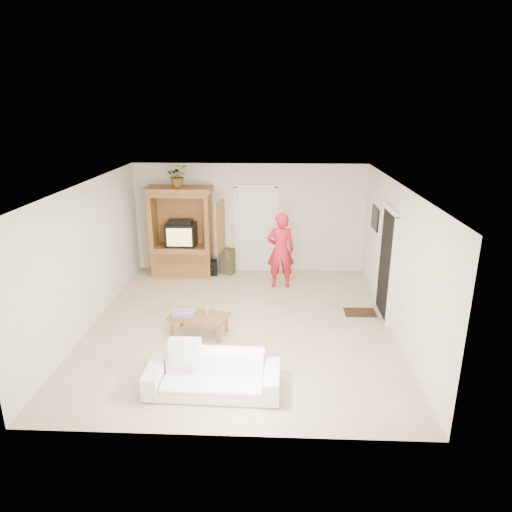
{
  "coord_description": "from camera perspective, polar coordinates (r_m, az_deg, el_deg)",
  "views": [
    {
      "loc": [
        0.61,
        -7.62,
        3.89
      ],
      "look_at": [
        0.26,
        0.6,
        1.15
      ],
      "focal_mm": 32.0,
      "sensor_mm": 36.0,
      "label": 1
    }
  ],
  "objects": [
    {
      "name": "floor",
      "position": [
        8.58,
        -1.9,
        -8.56
      ],
      "size": [
        6.0,
        6.0,
        0.0
      ],
      "primitive_type": "plane",
      "color": "tan",
      "rests_on": "ground"
    },
    {
      "name": "ceiling",
      "position": [
        7.76,
        -2.1,
        8.82
      ],
      "size": [
        6.0,
        6.0,
        0.0
      ],
      "primitive_type": "plane",
      "rotation": [
        3.14,
        0.0,
        0.0
      ],
      "color": "white",
      "rests_on": "floor"
    },
    {
      "name": "wall_back",
      "position": [
        10.95,
        -0.8,
        4.73
      ],
      "size": [
        5.5,
        0.0,
        5.5
      ],
      "primitive_type": "plane",
      "rotation": [
        1.57,
        0.0,
        0.0
      ],
      "color": "silver",
      "rests_on": "floor"
    },
    {
      "name": "wall_front",
      "position": [
        5.33,
        -4.48,
        -10.7
      ],
      "size": [
        5.5,
        0.0,
        5.5
      ],
      "primitive_type": "plane",
      "rotation": [
        -1.57,
        0.0,
        0.0
      ],
      "color": "silver",
      "rests_on": "floor"
    },
    {
      "name": "wall_left",
      "position": [
        8.72,
        -20.31,
        -0.04
      ],
      "size": [
        0.0,
        6.0,
        6.0
      ],
      "primitive_type": "plane",
      "rotation": [
        1.57,
        0.0,
        1.57
      ],
      "color": "silver",
      "rests_on": "floor"
    },
    {
      "name": "wall_right",
      "position": [
        8.33,
        17.22,
        -0.56
      ],
      "size": [
        0.0,
        6.0,
        6.0
      ],
      "primitive_type": "plane",
      "rotation": [
        1.57,
        0.0,
        -1.57
      ],
      "color": "silver",
      "rests_on": "floor"
    },
    {
      "name": "armoire",
      "position": [
        10.93,
        -9.18,
        2.34
      ],
      "size": [
        1.82,
        1.14,
        2.1
      ],
      "color": "#9B5B30",
      "rests_on": "floor"
    },
    {
      "name": "door_back",
      "position": [
        10.98,
        -0.02,
        3.27
      ],
      "size": [
        0.85,
        0.05,
        2.04
      ],
      "primitive_type": "cube",
      "color": "white",
      "rests_on": "floor"
    },
    {
      "name": "doorway_right",
      "position": [
        8.96,
        15.98,
        -1.0
      ],
      "size": [
        0.05,
        0.9,
        2.04
      ],
      "primitive_type": "cube",
      "color": "black",
      "rests_on": "floor"
    },
    {
      "name": "framed_picture",
      "position": [
        10.02,
        14.66,
        4.6
      ],
      "size": [
        0.03,
        0.6,
        0.48
      ],
      "primitive_type": "cube",
      "color": "black",
      "rests_on": "wall_right"
    },
    {
      "name": "doormat",
      "position": [
        9.25,
        12.86,
        -6.89
      ],
      "size": [
        0.6,
        0.4,
        0.02
      ],
      "primitive_type": "cube",
      "color": "#382316",
      "rests_on": "floor"
    },
    {
      "name": "plant",
      "position": [
        10.6,
        -9.74,
        9.85
      ],
      "size": [
        0.56,
        0.51,
        0.52
      ],
      "primitive_type": "imported",
      "rotation": [
        0.0,
        0.0,
        0.27
      ],
      "color": "#4C7238",
      "rests_on": "armoire"
    },
    {
      "name": "man",
      "position": [
        10.02,
        3.08,
        0.7
      ],
      "size": [
        0.66,
        0.47,
        1.69
      ],
      "primitive_type": "imported",
      "rotation": [
        0.0,
        0.0,
        3.25
      ],
      "color": "red",
      "rests_on": "floor"
    },
    {
      "name": "sofa",
      "position": [
        6.67,
        -5.41,
        -14.52
      ],
      "size": [
        1.9,
        0.78,
        0.55
      ],
      "primitive_type": "imported",
      "rotation": [
        0.0,
        0.0,
        -0.02
      ],
      "color": "white",
      "rests_on": "floor"
    },
    {
      "name": "coffee_table",
      "position": [
        8.17,
        -7.14,
        -7.63
      ],
      "size": [
        1.09,
        0.75,
        0.37
      ],
      "rotation": [
        0.0,
        0.0,
        -0.22
      ],
      "color": "brown",
      "rests_on": "floor"
    },
    {
      "name": "towel",
      "position": [
        8.17,
        -8.94,
        -7.01
      ],
      "size": [
        0.38,
        0.28,
        0.08
      ],
      "primitive_type": "cube",
      "rotation": [
        0.0,
        0.0,
        -0.01
      ],
      "color": "#F752B0",
      "rests_on": "coffee_table"
    },
    {
      "name": "candle",
      "position": [
        8.14,
        -6.17,
        -6.91
      ],
      "size": [
        0.08,
        0.08,
        0.1
      ],
      "primitive_type": "cylinder",
      "color": "tan",
      "rests_on": "coffee_table"
    },
    {
      "name": "backpack_black",
      "position": [
        10.92,
        -5.66,
        -1.51
      ],
      "size": [
        0.31,
        0.19,
        0.37
      ],
      "primitive_type": null,
      "rotation": [
        0.0,
        0.0,
        0.05
      ],
      "color": "black",
      "rests_on": "floor"
    },
    {
      "name": "backpack_olive",
      "position": [
        10.99,
        -3.6,
        -0.64
      ],
      "size": [
        0.39,
        0.34,
        0.62
      ],
      "primitive_type": null,
      "rotation": [
        0.0,
        0.0,
        -0.38
      ],
      "color": "#47442B",
      "rests_on": "floor"
    }
  ]
}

